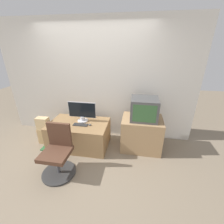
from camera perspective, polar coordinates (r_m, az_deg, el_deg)
name	(u,v)px	position (r m, az deg, el deg)	size (l,w,h in m)	color
ground_plane	(79,169)	(2.94, -12.41, -20.59)	(12.00, 12.00, 0.00)	#7F705B
wall_back	(96,82)	(3.45, -6.28, 11.42)	(4.40, 0.05, 2.60)	beige
desk	(80,134)	(3.37, -12.27, -8.23)	(1.24, 0.76, 0.55)	#937047
side_stand	(141,133)	(3.24, 11.06, -7.99)	(0.81, 0.62, 0.69)	#A37F56
main_monitor	(82,112)	(3.21, -11.30, 0.10)	(0.60, 0.22, 0.43)	silver
keyboard	(80,125)	(3.14, -11.92, -4.77)	(0.30, 0.11, 0.01)	#2D2D2D
mouse	(90,125)	(3.08, -8.41, -4.84)	(0.06, 0.04, 0.03)	#4C4C51
crt_tv	(144,109)	(2.99, 12.14, 1.16)	(0.52, 0.48, 0.43)	#474747
office_chair	(58,155)	(2.77, -19.94, -15.03)	(0.57, 0.57, 0.88)	#333333
cardboard_box_lower	(45,136)	(3.74, -24.04, -8.22)	(0.28, 0.16, 0.36)	tan
cardboard_box_upper	(43,123)	(3.59, -24.86, -3.95)	(0.26, 0.15, 0.27)	#D1B27F
book	(47,148)	(3.61, -23.66, -12.55)	(0.20, 0.17, 0.02)	#2D6638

